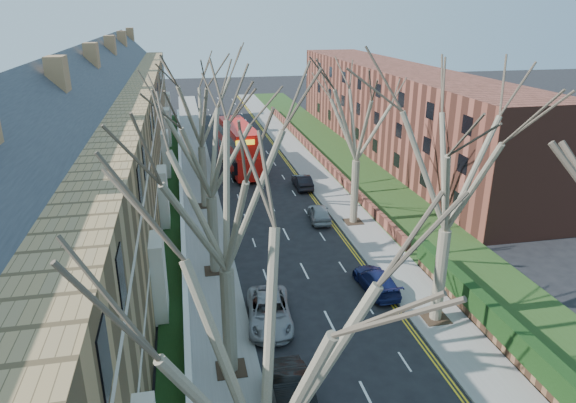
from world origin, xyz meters
TOP-DOWN VIEW (x-y plane):
  - pavement_left at (-6.00, 39.00)m, footprint 3.00×102.00m
  - pavement_right at (6.00, 39.00)m, footprint 3.00×102.00m
  - terrace_left at (-13.65, 31.00)m, footprint 9.70×78.00m
  - flats_right at (17.46, 43.00)m, footprint 13.97×54.00m
  - wall_hedge_right at (7.70, 2.00)m, footprint 0.70×24.00m
  - front_wall_left at (-7.65, 31.00)m, footprint 0.30×78.00m
  - grass_verge_right at (10.50, 39.00)m, footprint 6.00×102.00m
  - tree_left_near at (-5.70, -4.00)m, footprint 9.80×9.80m
  - tree_left_mid at (-5.70, 6.00)m, footprint 10.50×10.50m
  - tree_left_far at (-5.70, 16.00)m, footprint 10.15×10.15m
  - tree_left_dist at (-5.70, 28.00)m, footprint 10.50×10.50m
  - tree_right_mid at (5.70, 8.00)m, footprint 10.50×10.50m
  - tree_right_far at (5.70, 22.00)m, footprint 10.15×10.15m
  - double_decker_bus at (-1.46, 38.61)m, footprint 3.56×11.53m
  - car_left_mid at (-3.44, 2.77)m, footprint 1.78×4.85m
  - car_left_far at (-3.24, 9.61)m, footprint 2.84×5.26m
  - car_right_near at (3.70, 11.76)m, footprint 1.93×4.45m
  - car_right_mid at (3.17, 23.10)m, footprint 1.95×4.04m
  - car_right_far at (3.70, 31.28)m, footprint 1.45×4.02m

SIDE VIEW (x-z plane):
  - pavement_left at x=-6.00m, z-range 0.00..0.12m
  - pavement_right at x=6.00m, z-range 0.00..0.12m
  - grass_verge_right at x=10.50m, z-range 0.12..0.18m
  - front_wall_left at x=-7.65m, z-range 0.12..1.12m
  - car_right_near at x=3.70m, z-range 0.00..1.28m
  - car_right_far at x=3.70m, z-range 0.00..1.32m
  - car_right_mid at x=3.17m, z-range 0.00..1.33m
  - car_left_far at x=-3.24m, z-range 0.00..1.40m
  - car_left_mid at x=-3.44m, z-range 0.00..1.59m
  - wall_hedge_right at x=7.70m, z-range 0.22..2.02m
  - double_decker_bus at x=-1.46m, z-range -0.03..4.70m
  - flats_right at x=17.46m, z-range -0.02..9.98m
  - terrace_left at x=-13.65m, z-range -1.27..12.33m
  - tree_left_near at x=-5.70m, z-range 2.06..15.79m
  - tree_left_far at x=-5.70m, z-range 2.13..16.35m
  - tree_right_far at x=5.70m, z-range 2.13..16.35m
  - tree_left_mid at x=-5.70m, z-range 2.20..16.91m
  - tree_right_mid at x=5.70m, z-range 2.20..16.91m
  - tree_left_dist at x=-5.70m, z-range 2.20..16.91m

